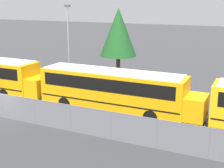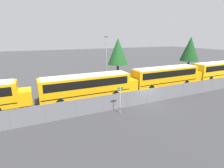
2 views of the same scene
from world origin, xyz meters
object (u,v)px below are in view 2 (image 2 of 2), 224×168
object	(u,v)px
tree_0	(190,49)
street_sign	(120,99)
tree_1	(118,51)
light_pole	(106,59)
school_bus_2	(167,75)
school_bus_3	(219,69)
school_bus_1	(89,85)

from	to	relation	value
tree_0	street_sign	bearing A→B (deg)	-150.58
tree_1	light_pole	bearing A→B (deg)	-138.60
light_pole	tree_1	xyz separation A→B (m)	(4.06, 3.58, 0.82)
school_bus_2	tree_1	distance (m)	10.99
school_bus_2	tree_0	xyz separation A→B (m)	(16.09, 9.91, 3.17)
school_bus_3	tree_0	distance (m)	10.66
light_pole	tree_0	size ratio (longest dim) A/B	1.01
school_bus_1	school_bus_3	distance (m)	26.89
tree_1	school_bus_1	bearing A→B (deg)	-133.41
school_bus_2	school_bus_3	size ratio (longest dim) A/B	1.00
school_bus_1	tree_1	size ratio (longest dim) A/B	1.67
school_bus_3	tree_1	distance (m)	20.23
street_sign	tree_1	size ratio (longest dim) A/B	0.38
light_pole	school_bus_1	bearing A→B (deg)	-130.02
school_bus_2	light_pole	world-z (taller)	light_pole
school_bus_2	street_sign	world-z (taller)	school_bus_2
school_bus_3	tree_1	size ratio (longest dim) A/B	1.67
school_bus_3	school_bus_2	bearing A→B (deg)	-179.66
school_bus_1	school_bus_2	size ratio (longest dim) A/B	1.00
light_pole	school_bus_2	bearing A→B (deg)	-36.90
school_bus_1	street_sign	size ratio (longest dim) A/B	4.40
school_bus_1	school_bus_3	bearing A→B (deg)	0.70
school_bus_2	tree_1	size ratio (longest dim) A/B	1.67
school_bus_1	tree_1	xyz separation A→B (m)	(9.38, 9.92, 3.29)
school_bus_1	light_pole	size ratio (longest dim) A/B	1.61
school_bus_1	tree_0	distance (m)	31.39
school_bus_2	tree_1	world-z (taller)	tree_1
tree_1	street_sign	bearing A→B (deg)	-116.32
school_bus_3	light_pole	size ratio (longest dim) A/B	1.61
street_sign	tree_1	world-z (taller)	tree_1
school_bus_3	school_bus_1	bearing A→B (deg)	-179.30
school_bus_1	tree_0	bearing A→B (deg)	18.99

